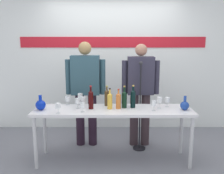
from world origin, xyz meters
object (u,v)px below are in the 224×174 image
Objects in this scene: wine_glass_left_3 at (81,105)px; wine_bottle_2 at (109,100)px; wine_bottle_0 at (132,98)px; wine_bottle_4 at (117,100)px; wine_glass_left_4 at (57,106)px; microphone_stand at (139,121)px; wine_glass_left_5 at (66,99)px; wine_bottle_1 at (123,99)px; wine_glass_right_0 at (158,100)px; presenter_right at (139,89)px; wine_glass_left_2 at (76,101)px; decanter_blue_left at (39,105)px; wine_bottle_5 at (106,97)px; wine_glass_left_0 at (79,97)px; presenter_left at (85,87)px; display_table at (112,114)px; wine_glass_right_2 at (153,103)px; wine_glass_right_1 at (166,100)px; wine_bottle_3 at (90,99)px; wine_glass_left_1 at (82,100)px; decanter_blue_right at (183,105)px.

wine_bottle_2 is at bearing 23.11° from wine_glass_left_3.
wine_bottle_4 is at bearing -166.53° from wine_bottle_0.
wine_glass_left_4 is 0.10× the size of microphone_stand.
wine_bottle_4 reaches higher than wine_glass_left_5.
wine_bottle_1 reaches higher than wine_glass_right_0.
presenter_right is 1.09m from wine_glass_left_2.
decanter_blue_left is 0.70× the size of wine_bottle_5.
wine_glass_left_4 is 0.44m from wine_glass_left_5.
presenter_right reaches higher than wine_bottle_4.
wine_glass_left_0 is 1.25× the size of wine_glass_left_4.
wine_glass_left_5 is (-0.24, -0.33, -0.12)m from presenter_left.
wine_glass_left_3 is at bearing -78.54° from wine_glass_left_0.
wine_bottle_0 is 0.23× the size of microphone_stand.
display_table is 0.77m from presenter_left.
wine_bottle_4 is 0.78m from wine_glass_left_5.
wine_glass_left_5 is at bearing 170.84° from wine_bottle_0.
wine_bottle_5 is 0.76m from wine_glass_right_0.
display_table is at bearing 170.81° from wine_glass_right_2.
wine_glass_right_2 is at bearing -14.56° from wine_glass_left_5.
wine_glass_left_5 is at bearing 131.04° from wine_glass_left_2.
wine_bottle_5 reaches higher than wine_glass_left_3.
wine_bottle_5 is at bearing 116.22° from display_table.
wine_glass_right_1 reaches higher than wine_glass_left_5.
presenter_left is 5.16× the size of wine_bottle_3.
wine_glass_left_1 is (-0.43, 0.10, 0.18)m from display_table.
wine_glass_left_1 reaches higher than wine_glass_left_2.
wine_glass_left_3 is at bearing -140.17° from presenter_right.
wine_bottle_0 is 1.09× the size of wine_bottle_5.
wine_glass_right_0 is (0.37, -0.04, -0.02)m from wine_bottle_0.
presenter_right is 12.19× the size of wine_glass_left_4.
wine_glass_left_5 is at bearing -172.20° from microphone_stand.
wine_glass_right_2 is (1.28, 0.12, 0.01)m from wine_glass_left_4.
decanter_blue_right is at bearing -48.34° from presenter_right.
wine_bottle_0 is at bearing -16.55° from wine_bottle_5.
presenter_right is 9.77× the size of wine_glass_left_0.
microphone_stand is at bearing 123.75° from wine_glass_right_0.
wine_glass_left_4 is at bearing -133.86° from wine_glass_left_1.
wine_bottle_3 is (-1.30, 0.06, 0.07)m from decanter_blue_right.
wine_glass_left_0 is at bearing 168.51° from wine_bottle_0.
wine_glass_left_2 is at bearing -150.24° from presenter_right.
wine_bottle_5 is 2.25× the size of wine_glass_left_5.
microphone_stand reaches higher than wine_glass_left_2.
wine_bottle_0 is 0.56m from microphone_stand.
wine_glass_left_4 is (-1.01, -0.29, -0.04)m from wine_bottle_0.
wine_glass_left_5 is at bearing 164.75° from wine_bottle_4.
wine_glass_right_2 is (1.05, -0.11, -0.00)m from wine_glass_left_2.
microphone_stand is (-0.13, 0.47, -0.41)m from wine_glass_right_2.
wine_glass_left_4 is (-0.31, -0.06, 0.00)m from wine_glass_left_3.
wine_glass_left_0 is at bearing 169.26° from decanter_blue_right.
wine_glass_left_4 is (-0.24, -0.44, -0.02)m from wine_glass_left_0.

